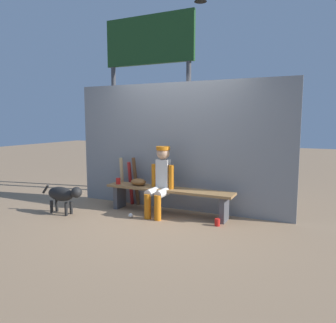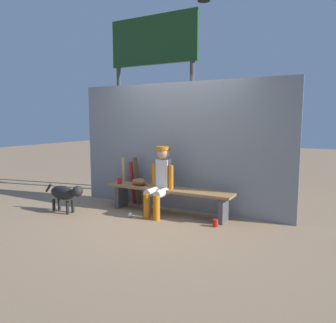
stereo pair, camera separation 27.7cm
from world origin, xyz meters
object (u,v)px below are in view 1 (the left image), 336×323
Objects in this scene: dugout_bench at (168,194)px; dog at (63,194)px; bat_aluminum_red at (131,183)px; scoreboard at (151,60)px; bat_wood_dark at (136,181)px; bat_wood_natural at (122,181)px; cup_on_bench at (118,181)px; baseball_glove at (138,182)px; baseball at (131,215)px; cup_on_ground at (217,222)px; player_seated at (160,178)px.

dog reaches higher than dugout_bench.
scoreboard reaches higher than bat_aluminum_red.
bat_wood_natural is (-0.30, 0.00, -0.01)m from bat_wood_dark.
bat_wood_dark reaches higher than cup_on_bench.
baseball_glove reaches higher than baseball.
baseball_glove is at bearing -26.71° from bat_wood_natural.
bat_wood_dark is at bearing 61.65° from cup_on_bench.
bat_wood_natural is 7.96× the size of cup_on_ground.
bat_wood_dark is 1.06× the size of dog.
player_seated is at bearing -12.83° from baseball_glove.
bat_wood_dark reaches higher than dugout_bench.
bat_aluminum_red is 1.23m from dog.
baseball is at bearing -136.42° from player_seated.
dugout_bench is 2.49× the size of bat_wood_dark.
baseball_glove is 2.55× the size of cup_on_ground.
cup_on_bench is 2.76m from scoreboard.
baseball_glove is at bearing 180.00° from dugout_bench.
bat_wood_dark is 0.36m from cup_on_bench.
bat_wood_dark is 1.29m from dog.
bat_wood_natural reaches higher than dugout_bench.
player_seated is 0.77m from baseball.
cup_on_bench reaches higher than cup_on_ground.
bat_wood_dark is at bearing 114.69° from baseball.
bat_wood_dark is at bearing 163.78° from cup_on_ground.
scoreboard is at bearing 77.03° from dog.
bat_wood_natural is at bearing -90.20° from scoreboard.
player_seated reaches higher than dugout_bench.
baseball_glove is 0.43m from bat_aluminum_red.
scoreboard is at bearing 109.53° from baseball_glove.
dugout_bench is 0.56× the size of scoreboard.
dog is (-2.51, -0.52, 0.28)m from cup_on_ground.
baseball_glove is at bearing 37.27° from dog.
player_seated reaches higher than dog.
bat_aluminum_red reaches higher than cup_on_ground.
baseball is at bearing 15.27° from dog.
dog is at bearing -123.55° from bat_aluminum_red.
bat_wood_natural is 0.35m from cup_on_bench.
cup_on_ground is at bearing -13.95° from bat_wood_natural.
dugout_bench is at bearing 0.00° from baseball_glove.
scoreboard is (-0.18, 1.15, 2.42)m from bat_aluminum_red.
player_seated reaches higher than bat_wood_natural.
bat_wood_dark reaches higher than baseball_glove.
bat_aluminum_red is 2.68m from scoreboard.
baseball is (0.12, -0.46, -0.46)m from baseball_glove.
cup_on_bench is at bearing -176.12° from dugout_bench.
bat_wood_dark is at bearing 51.81° from dog.
cup_on_bench is at bearing 141.72° from baseball.
baseball_glove is 0.33m from bat_wood_dark.
cup_on_bench is at bearing -67.74° from bat_wood_natural.
scoreboard is (-0.30, 1.16, 2.37)m from bat_wood_dark.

